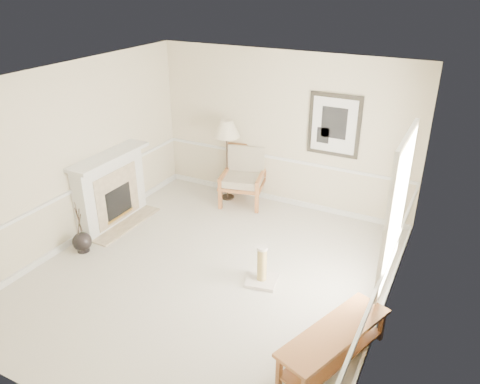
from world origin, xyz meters
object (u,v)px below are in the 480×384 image
at_px(floor_vase, 82,242).
at_px(scratching_post, 262,271).
at_px(bench, 334,341).
at_px(armchair, 244,173).
at_px(floor_lamp, 227,131).

xyz_separation_m(floor_vase, scratching_post, (2.93, 0.57, 0.02)).
height_order(floor_vase, bench, floor_vase).
relative_size(floor_vase, armchair, 0.84).
relative_size(armchair, floor_lamp, 0.67).
distance_m(bench, scratching_post, 1.70).
xyz_separation_m(armchair, scratching_post, (1.45, -2.31, -0.39)).
bearing_deg(floor_vase, floor_lamp, 67.68).
bearing_deg(armchair, scratching_post, -71.51).
bearing_deg(floor_lamp, scratching_post, -51.35).
bearing_deg(armchair, floor_vase, -130.87).
relative_size(floor_lamp, scratching_post, 2.65).
height_order(bench, scratching_post, scratching_post).
height_order(armchair, bench, armchair).
bearing_deg(bench, floor_lamp, 134.32).
xyz_separation_m(floor_vase, armchair, (1.48, 2.87, 0.41)).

